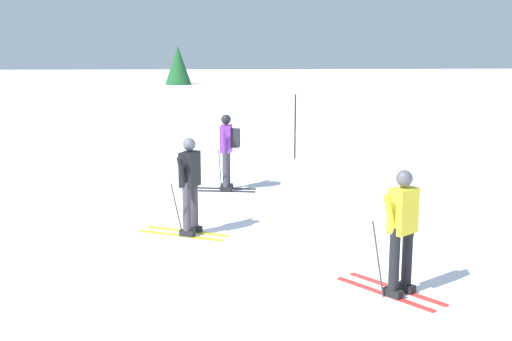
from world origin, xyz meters
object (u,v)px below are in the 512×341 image
at_px(skier_purple, 227,148).
at_px(skier_yellow, 401,229).
at_px(trail_marker_pole, 295,127).
at_px(skier_black, 190,184).
at_px(conifer_far_left, 178,76).

bearing_deg(skier_purple, skier_yellow, -70.05).
bearing_deg(trail_marker_pole, skier_yellow, -87.80).
relative_size(skier_black, skier_purple, 1.00).
bearing_deg(trail_marker_pole, skier_black, -109.18).
bearing_deg(skier_purple, conifer_far_left, 99.27).
bearing_deg(skier_yellow, conifer_far_left, 103.17).
relative_size(skier_yellow, conifer_far_left, 0.56).
relative_size(trail_marker_pole, conifer_far_left, 0.60).
xyz_separation_m(trail_marker_pole, conifer_far_left, (-3.78, 7.61, 0.96)).
bearing_deg(conifer_far_left, trail_marker_pole, -63.59).
xyz_separation_m(skier_purple, conifer_far_left, (-1.88, 11.52, 0.91)).
bearing_deg(skier_black, skier_purple, 79.25).
distance_m(skier_black, skier_purple, 3.47).
distance_m(skier_black, trail_marker_pole, 7.75).
bearing_deg(skier_black, skier_yellow, -44.62).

